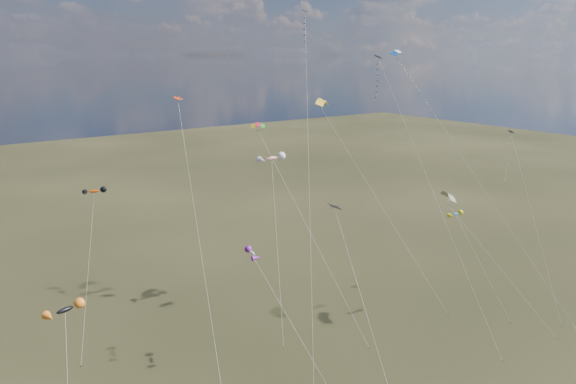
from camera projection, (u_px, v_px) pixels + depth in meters
diamond_black_high at (384, 93)px, 68.10m from camera, size 1.18×22.99×34.21m
diamond_navy_tall at (306, 55)px, 66.09m from camera, size 13.40×19.69×39.94m
diamond_black_mid at (359, 286)px, 41.00m from camera, size 1.16×13.28×22.29m
diamond_navy_right at (510, 162)px, 73.14m from camera, size 4.09×12.85×23.90m
diamond_orange_center at (192, 191)px, 54.38m from camera, size 8.06×25.56×29.52m
parafoil_yellow at (323, 101)px, 69.32m from camera, size 11.66×17.09×28.99m
parafoil_blue_white at (400, 55)px, 64.17m from camera, size 10.63×24.98×35.13m
parafoil_striped at (449, 194)px, 64.74m from camera, size 9.13×13.93×18.05m
parafoil_tricolor at (259, 126)px, 69.12m from camera, size 4.21×20.64×25.67m
novelty_black_orange at (65, 310)px, 45.08m from camera, size 4.40×9.67×13.04m
novelty_orange_black at (94, 192)px, 62.90m from camera, size 6.71×8.94×18.51m
novelty_white_purple at (252, 254)px, 56.19m from camera, size 4.10×11.36×13.61m
novelty_redwhite_stripe at (272, 159)px, 69.55m from camera, size 8.28×12.79×21.32m
novelty_blue_yellow at (456, 215)px, 67.10m from camera, size 5.34×7.40×14.47m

